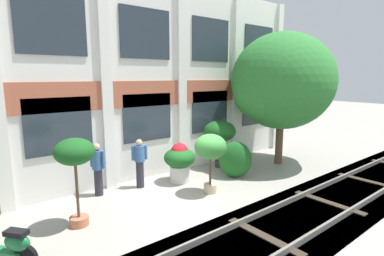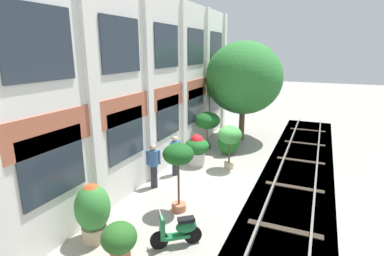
# 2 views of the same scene
# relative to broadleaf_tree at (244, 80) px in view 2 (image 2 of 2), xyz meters

# --- Properties ---
(ground_plane) EXTENTS (80.00, 80.00, 0.00)m
(ground_plane) POSITION_rel_broadleaf_tree_xyz_m (-5.30, -0.49, -3.40)
(ground_plane) COLOR #9E998E
(apartment_facade) EXTENTS (15.45, 0.64, 7.15)m
(apartment_facade) POSITION_rel_broadleaf_tree_xyz_m (-5.30, 2.14, 0.17)
(apartment_facade) COLOR silver
(apartment_facade) RESTS_ON ground
(rail_tracks) EXTENTS (23.09, 2.80, 0.43)m
(rail_tracks) POSITION_rel_broadleaf_tree_xyz_m (-5.30, -3.42, -3.54)
(rail_tracks) COLOR #5B5449
(rail_tracks) RESTS_ON ground
(broadleaf_tree) EXTENTS (4.41, 4.20, 5.49)m
(broadleaf_tree) POSITION_rel_broadleaf_tree_xyz_m (0.00, 0.00, 0.00)
(broadleaf_tree) COLOR brown
(broadleaf_tree) RESTS_ON ground
(potted_plant_low_pan) EXTENTS (1.31, 1.31, 1.94)m
(potted_plant_low_pan) POSITION_rel_broadleaf_tree_xyz_m (-2.37, 1.21, -1.93)
(potted_plant_low_pan) COLOR #333333
(potted_plant_low_pan) RESTS_ON ground
(potted_plant_tall_urn) EXTENTS (1.02, 1.02, 1.92)m
(potted_plant_tall_urn) POSITION_rel_broadleaf_tree_xyz_m (-4.53, -0.63, -1.95)
(potted_plant_tall_urn) COLOR tan
(potted_plant_tall_urn) RESTS_ON ground
(potted_plant_terracotta_small) EXTENTS (0.96, 0.96, 2.25)m
(potted_plant_terracotta_small) POSITION_rel_broadleaf_tree_xyz_m (-8.55, -0.16, -1.63)
(potted_plant_terracotta_small) COLOR #B76647
(potted_plant_terracotta_small) RESTS_ON ground
(potted_plant_fluted_column) EXTENTS (1.11, 1.11, 1.41)m
(potted_plant_fluted_column) POSITION_rel_broadleaf_tree_xyz_m (-4.67, 0.83, -2.61)
(potted_plant_fluted_column) COLOR beige
(potted_plant_fluted_column) RESTS_ON ground
(potted_plant_ribbed_drum) EXTENTS (0.83, 0.83, 1.18)m
(potted_plant_ribbed_drum) POSITION_rel_broadleaf_tree_xyz_m (-11.47, -0.07, -2.69)
(potted_plant_ribbed_drum) COLOR #B76647
(potted_plant_ribbed_drum) RESTS_ON ground
(potted_plant_glazed_jar) EXTENTS (0.93, 0.93, 1.64)m
(potted_plant_glazed_jar) POSITION_rel_broadleaf_tree_xyz_m (-10.84, 1.25, -2.50)
(potted_plant_glazed_jar) COLOR tan
(potted_plant_glazed_jar) RESTS_ON ground
(scooter_near_curb) EXTENTS (0.93, 1.14, 0.98)m
(scooter_near_curb) POSITION_rel_broadleaf_tree_xyz_m (-10.15, -0.95, -2.96)
(scooter_near_curb) COLOR black
(scooter_near_curb) RESTS_ON ground
(resident_by_doorway) EXTENTS (0.34, 0.46, 1.67)m
(resident_by_doorway) POSITION_rel_broadleaf_tree_xyz_m (-7.40, 1.42, -2.51)
(resident_by_doorway) COLOR #282833
(resident_by_doorway) RESTS_ON ground
(resident_watching_tracks) EXTENTS (0.50, 0.34, 1.66)m
(resident_watching_tracks) POSITION_rel_broadleaf_tree_xyz_m (-6.05, 1.21, -2.51)
(resident_watching_tracks) COLOR #282833
(resident_watching_tracks) RESTS_ON ground
(topiary_hedge) EXTENTS (1.37, 1.30, 1.36)m
(topiary_hedge) POSITION_rel_broadleaf_tree_xyz_m (-2.81, -0.10, -2.72)
(topiary_hedge) COLOR #19561E
(topiary_hedge) RESTS_ON ground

